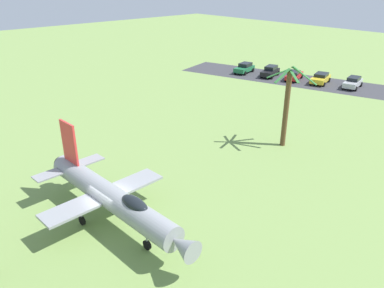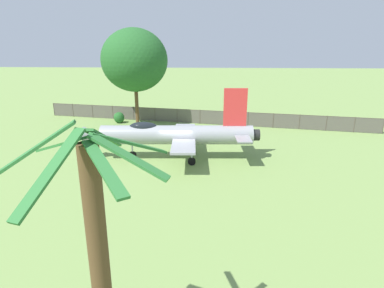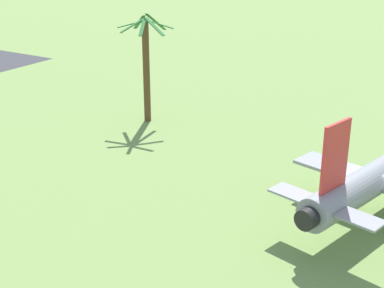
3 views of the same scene
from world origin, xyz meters
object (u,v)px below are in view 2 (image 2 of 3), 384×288
display_jet (172,134)px  shade_tree (134,60)px  palm_tree (99,268)px  info_plaque (185,127)px  shrub_near_fence (119,118)px  shrub_by_tree (208,117)px

display_jet → shade_tree: bearing=-67.8°
palm_tree → info_plaque: 25.34m
display_jet → shade_tree: 13.62m
display_jet → shade_tree: size_ratio=1.32×
shade_tree → palm_tree: size_ratio=1.42×
display_jet → info_plaque: size_ratio=12.20×
display_jet → info_plaque: display_jet is taller
display_jet → shrub_near_fence: display_jet is taller
palm_tree → shrub_by_tree: 31.52m
shade_tree → shrub_near_fence: (0.36, 2.25, -6.49)m
shrub_near_fence → palm_tree: bearing=-165.5°
shrub_near_fence → info_plaque: size_ratio=1.12×
display_jet → shade_tree: shade_tree is taller
shade_tree → display_jet: bearing=-155.3°
palm_tree → info_plaque: bearing=-0.5°
shade_tree → shrub_by_tree: (1.55, -8.16, -6.61)m
display_jet → palm_tree: palm_tree is taller
shrub_near_fence → info_plaque: shrub_near_fence is taller
shade_tree → shrub_by_tree: shade_tree is taller
shrub_by_tree → info_plaque: 6.54m
info_plaque → shrub_by_tree: bearing=-21.6°
palm_tree → shade_tree: bearing=10.6°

